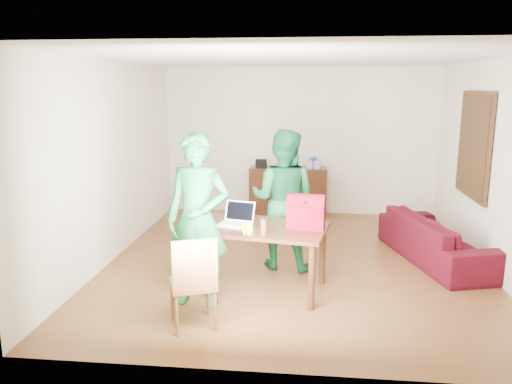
# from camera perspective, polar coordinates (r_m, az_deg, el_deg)

# --- Properties ---
(room) EXTENTS (5.20, 5.70, 2.90)m
(room) POSITION_cam_1_polar(r_m,az_deg,el_deg) (6.73, 4.69, 3.01)
(room) COLOR #4A2412
(room) RESTS_ON ground
(table) EXTENTS (1.79, 1.20, 0.78)m
(table) POSITION_cam_1_polar(r_m,az_deg,el_deg) (5.81, -0.21, -4.78)
(table) COLOR black
(table) RESTS_ON ground
(chair) EXTENTS (0.55, 0.54, 0.96)m
(chair) POSITION_cam_1_polar(r_m,az_deg,el_deg) (5.09, -7.17, -12.16)
(chair) COLOR brown
(chair) RESTS_ON ground
(person_near) EXTENTS (0.74, 0.53, 1.90)m
(person_near) POSITION_cam_1_polar(r_m,az_deg,el_deg) (5.39, -6.67, -3.19)
(person_near) COLOR #145A2B
(person_near) RESTS_ON ground
(person_far) EXTENTS (1.01, 0.87, 1.82)m
(person_far) POSITION_cam_1_polar(r_m,az_deg,el_deg) (6.49, 3.11, -0.86)
(person_far) COLOR #12542B
(person_far) RESTS_ON ground
(laptop) EXTENTS (0.42, 0.34, 0.26)m
(laptop) POSITION_cam_1_polar(r_m,az_deg,el_deg) (5.78, -2.46, -3.39)
(laptop) COLOR white
(laptop) RESTS_ON table
(bananas) EXTENTS (0.16, 0.12, 0.06)m
(bananas) POSITION_cam_1_polar(r_m,az_deg,el_deg) (5.39, -0.97, -4.73)
(bananas) COLOR gold
(bananas) RESTS_ON table
(bottle) EXTENTS (0.07, 0.07, 0.19)m
(bottle) POSITION_cam_1_polar(r_m,az_deg,el_deg) (5.42, 0.86, -3.87)
(bottle) COLOR brown
(bottle) RESTS_ON table
(red_bag) EXTENTS (0.45, 0.29, 0.31)m
(red_bag) POSITION_cam_1_polar(r_m,az_deg,el_deg) (5.67, 5.74, -2.61)
(red_bag) COLOR maroon
(red_bag) RESTS_ON table
(sofa) EXTENTS (1.35, 2.24, 0.61)m
(sofa) POSITION_cam_1_polar(r_m,az_deg,el_deg) (7.30, 20.04, -5.05)
(sofa) COLOR #3E080D
(sofa) RESTS_ON ground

